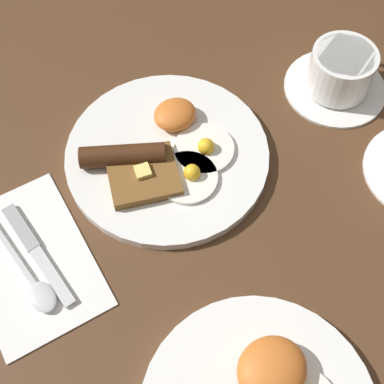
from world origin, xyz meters
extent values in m
plane|color=#4C301C|center=(0.00, 0.00, 0.00)|extent=(3.00, 3.00, 0.00)
cylinder|color=white|center=(0.00, 0.00, 0.01)|extent=(0.28, 0.28, 0.01)
cylinder|color=white|center=(-0.04, 0.02, 0.02)|extent=(0.08, 0.08, 0.01)
sphere|color=yellow|center=(-0.05, 0.03, 0.03)|extent=(0.02, 0.02, 0.02)
cylinder|color=white|center=(0.00, 0.05, 0.02)|extent=(0.08, 0.08, 0.01)
sphere|color=yellow|center=(-0.01, 0.05, 0.03)|extent=(0.02, 0.02, 0.02)
ellipsoid|color=orange|center=(-0.04, -0.04, 0.03)|extent=(0.06, 0.06, 0.03)
cylinder|color=#3F2210|center=(0.06, -0.02, 0.03)|extent=(0.11, 0.08, 0.03)
cube|color=brown|center=(0.05, 0.02, 0.02)|extent=(0.11, 0.11, 0.01)
cube|color=#F4E072|center=(0.05, 0.02, 0.03)|extent=(0.02, 0.02, 0.01)
ellipsoid|color=orange|center=(0.06, 0.31, 0.03)|extent=(0.08, 0.07, 0.04)
cylinder|color=white|center=(-0.28, 0.03, 0.00)|extent=(0.15, 0.15, 0.01)
cylinder|color=white|center=(-0.28, 0.03, 0.04)|extent=(0.09, 0.09, 0.06)
cylinder|color=#56331E|center=(-0.28, 0.03, 0.07)|extent=(0.08, 0.08, 0.00)
torus|color=white|center=(-0.32, 0.01, 0.04)|extent=(0.04, 0.03, 0.04)
cube|color=white|center=(0.23, 0.04, 0.00)|extent=(0.15, 0.22, 0.01)
cube|color=silver|center=(0.21, 0.07, 0.01)|extent=(0.02, 0.09, 0.00)
cube|color=#9E9EA3|center=(0.22, -0.01, 0.01)|extent=(0.02, 0.07, 0.01)
ellipsoid|color=silver|center=(0.23, 0.09, 0.01)|extent=(0.03, 0.05, 0.01)
cube|color=silver|center=(0.24, 0.02, 0.01)|extent=(0.02, 0.11, 0.00)
camera|label=1|loc=(0.20, 0.37, 0.63)|focal=50.00mm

